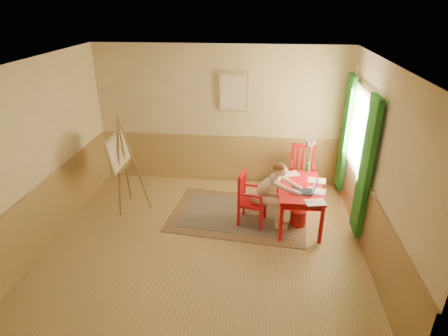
# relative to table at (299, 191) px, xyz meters

# --- Properties ---
(room) EXTENTS (5.04, 4.54, 2.84)m
(room) POSITION_rel_table_xyz_m (-1.51, -0.67, 0.77)
(room) COLOR tan
(room) RESTS_ON ground
(wainscot) EXTENTS (5.00, 4.50, 1.00)m
(wainscot) POSITION_rel_table_xyz_m (-1.51, 0.12, -0.13)
(wainscot) COLOR tan
(wainscot) RESTS_ON room
(window) EXTENTS (0.12, 2.01, 2.20)m
(window) POSITION_rel_table_xyz_m (0.91, 0.43, 0.71)
(window) COLOR white
(window) RESTS_ON room
(wall_portrait) EXTENTS (0.60, 0.05, 0.76)m
(wall_portrait) POSITION_rel_table_xyz_m (-1.26, 1.53, 1.27)
(wall_portrait) COLOR tan
(wall_portrait) RESTS_ON room
(rug) EXTENTS (2.55, 1.83, 0.02)m
(rug) POSITION_rel_table_xyz_m (-1.02, 0.15, -0.62)
(rug) COLOR #8C7251
(rug) RESTS_ON room
(table) EXTENTS (0.73, 1.21, 0.72)m
(table) POSITION_rel_table_xyz_m (0.00, 0.00, 0.00)
(table) COLOR red
(table) RESTS_ON room
(chair_left) EXTENTS (0.50, 0.48, 0.93)m
(chair_left) POSITION_rel_table_xyz_m (-0.82, -0.05, -0.16)
(chair_left) COLOR red
(chair_left) RESTS_ON room
(chair_back) EXTENTS (0.49, 0.50, 1.03)m
(chair_back) POSITION_rel_table_xyz_m (0.14, 1.00, -0.12)
(chair_back) COLOR red
(chair_back) RESTS_ON room
(figure) EXTENTS (0.90, 0.46, 1.17)m
(figure) POSITION_rel_table_xyz_m (-0.48, -0.10, 0.02)
(figure) COLOR beige
(figure) RESTS_ON room
(laptop) EXTENTS (0.42, 0.30, 0.24)m
(laptop) POSITION_rel_table_xyz_m (0.08, -0.20, 0.14)
(laptop) COLOR #1E2338
(laptop) RESTS_ON table
(papers) EXTENTS (0.78, 1.28, 0.00)m
(papers) POSITION_rel_table_xyz_m (0.15, 0.01, 0.09)
(papers) COLOR white
(papers) RESTS_ON table
(vase) EXTENTS (0.19, 0.29, 0.59)m
(vase) POSITION_rel_table_xyz_m (0.19, 0.65, 0.36)
(vase) COLOR #3F724C
(vase) RESTS_ON table
(wastebasket) EXTENTS (0.29, 0.29, 0.29)m
(wastebasket) POSITION_rel_table_xyz_m (0.01, -0.06, -0.49)
(wastebasket) COLOR red
(wastebasket) RESTS_ON room
(easel) EXTENTS (0.59, 0.79, 1.79)m
(easel) POSITION_rel_table_xyz_m (-3.13, 0.22, 0.43)
(easel) COLOR olive
(easel) RESTS_ON room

